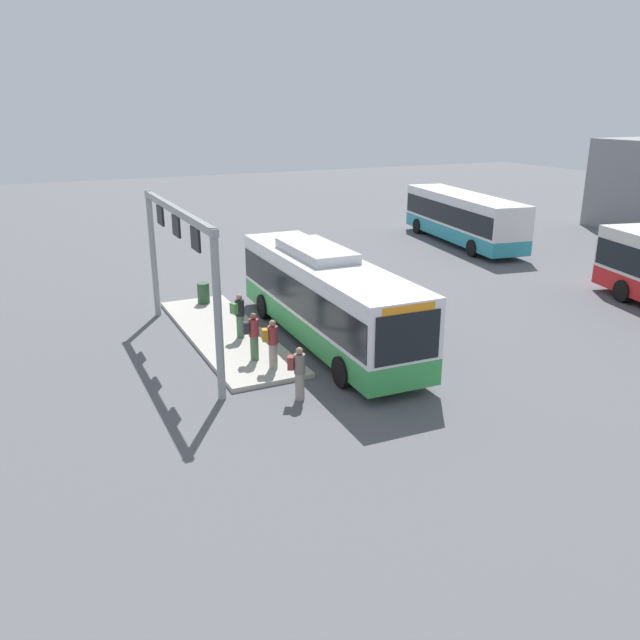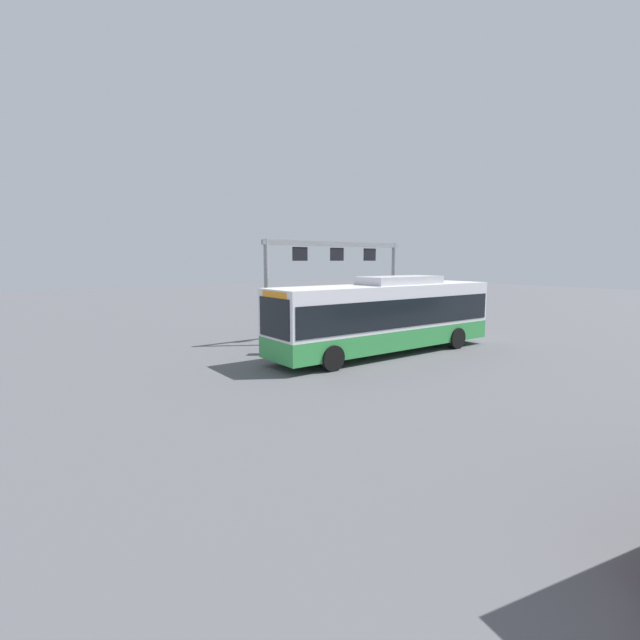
{
  "view_description": "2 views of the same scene",
  "coord_description": "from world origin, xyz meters",
  "px_view_note": "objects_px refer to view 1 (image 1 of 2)",
  "views": [
    {
      "loc": [
        20.29,
        -9.9,
        8.4
      ],
      "look_at": [
        2.41,
        -1.38,
        1.76
      ],
      "focal_mm": 36.11,
      "sensor_mm": 36.0,
      "label": 1
    },
    {
      "loc": [
        14.66,
        14.06,
        4.19
      ],
      "look_at": [
        2.37,
        -1.73,
        1.53
      ],
      "focal_mm": 25.4,
      "sensor_mm": 36.0,
      "label": 2
    }
  ],
  "objects_px": {
    "person_boarding": "(299,372)",
    "person_waiting_far": "(239,315)",
    "bus_main": "(325,294)",
    "person_waiting_mid": "(272,343)",
    "bus_background_right": "(463,216)",
    "trash_bin": "(203,293)",
    "person_waiting_near": "(253,335)"
  },
  "relations": [
    {
      "from": "bus_background_right",
      "to": "person_waiting_far",
      "type": "bearing_deg",
      "value": 129.47
    },
    {
      "from": "bus_background_right",
      "to": "person_waiting_near",
      "type": "bearing_deg",
      "value": 134.05
    },
    {
      "from": "person_boarding",
      "to": "person_waiting_near",
      "type": "distance_m",
      "value": 3.2
    },
    {
      "from": "bus_background_right",
      "to": "person_boarding",
      "type": "distance_m",
      "value": 24.82
    },
    {
      "from": "bus_main",
      "to": "trash_bin",
      "type": "relative_size",
      "value": 12.87
    },
    {
      "from": "person_waiting_mid",
      "to": "person_waiting_near",
      "type": "bearing_deg",
      "value": 118.29
    },
    {
      "from": "person_waiting_mid",
      "to": "person_waiting_far",
      "type": "height_order",
      "value": "same"
    },
    {
      "from": "person_boarding",
      "to": "person_waiting_near",
      "type": "bearing_deg",
      "value": 122.84
    },
    {
      "from": "bus_main",
      "to": "person_boarding",
      "type": "height_order",
      "value": "bus_main"
    },
    {
      "from": "person_waiting_mid",
      "to": "bus_main",
      "type": "bearing_deg",
      "value": 44.56
    },
    {
      "from": "person_boarding",
      "to": "person_waiting_far",
      "type": "height_order",
      "value": "person_waiting_far"
    },
    {
      "from": "bus_background_right",
      "to": "person_waiting_mid",
      "type": "distance_m",
      "value": 23.36
    },
    {
      "from": "bus_background_right",
      "to": "person_boarding",
      "type": "bearing_deg",
      "value": 140.43
    },
    {
      "from": "person_waiting_mid",
      "to": "trash_bin",
      "type": "distance_m",
      "value": 8.14
    },
    {
      "from": "person_waiting_mid",
      "to": "person_boarding",
      "type": "bearing_deg",
      "value": -80.31
    },
    {
      "from": "bus_main",
      "to": "person_waiting_mid",
      "type": "distance_m",
      "value": 3.56
    },
    {
      "from": "person_waiting_near",
      "to": "person_waiting_mid",
      "type": "xyz_separation_m",
      "value": [
        0.96,
        0.31,
        0.0
      ]
    },
    {
      "from": "bus_main",
      "to": "person_boarding",
      "type": "xyz_separation_m",
      "value": [
        4.17,
        -2.92,
        -0.92
      ]
    },
    {
      "from": "person_waiting_mid",
      "to": "trash_bin",
      "type": "xyz_separation_m",
      "value": [
        -8.13,
        -0.02,
        -0.44
      ]
    },
    {
      "from": "bus_background_right",
      "to": "person_boarding",
      "type": "height_order",
      "value": "bus_background_right"
    },
    {
      "from": "person_boarding",
      "to": "bus_background_right",
      "type": "bearing_deg",
      "value": 69.64
    },
    {
      "from": "person_boarding",
      "to": "person_waiting_near",
      "type": "relative_size",
      "value": 1.0
    },
    {
      "from": "person_waiting_near",
      "to": "person_waiting_far",
      "type": "xyz_separation_m",
      "value": [
        -2.31,
        0.29,
        0.0
      ]
    },
    {
      "from": "bus_main",
      "to": "person_boarding",
      "type": "bearing_deg",
      "value": -33.22
    },
    {
      "from": "person_boarding",
      "to": "person_waiting_far",
      "type": "relative_size",
      "value": 1.0
    },
    {
      "from": "bus_background_right",
      "to": "person_waiting_far",
      "type": "height_order",
      "value": "bus_background_right"
    },
    {
      "from": "bus_background_right",
      "to": "person_boarding",
      "type": "xyz_separation_m",
      "value": [
        16.49,
        -18.52,
        -0.89
      ]
    },
    {
      "from": "trash_bin",
      "to": "bus_background_right",
      "type": "bearing_deg",
      "value": 108.34
    },
    {
      "from": "bus_main",
      "to": "trash_bin",
      "type": "bearing_deg",
      "value": -153.13
    },
    {
      "from": "bus_main",
      "to": "person_waiting_near",
      "type": "height_order",
      "value": "bus_main"
    },
    {
      "from": "person_boarding",
      "to": "trash_bin",
      "type": "relative_size",
      "value": 1.86
    },
    {
      "from": "person_waiting_near",
      "to": "person_waiting_mid",
      "type": "relative_size",
      "value": 1.0
    }
  ]
}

